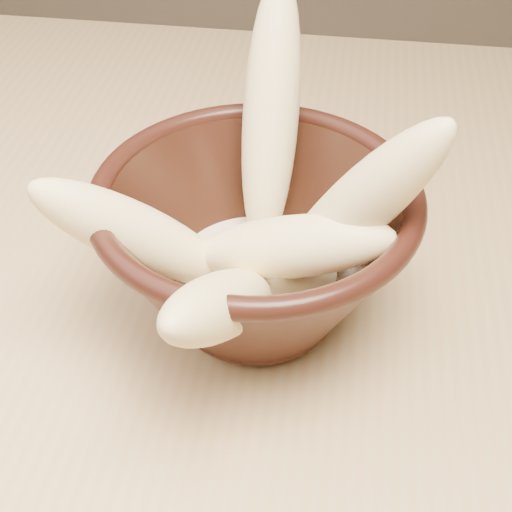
# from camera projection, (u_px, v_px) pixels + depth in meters

# --- Properties ---
(table) EXTENTS (1.20, 0.80, 0.75)m
(table) POSITION_uv_depth(u_px,v_px,m) (286.00, 308.00, 0.65)
(table) COLOR tan
(table) RESTS_ON ground
(bowl) EXTENTS (0.22, 0.22, 0.12)m
(bowl) POSITION_uv_depth(u_px,v_px,m) (256.00, 245.00, 0.49)
(bowl) COLOR black
(bowl) RESTS_ON table
(milk_puddle) EXTENTS (0.12, 0.12, 0.02)m
(milk_puddle) POSITION_uv_depth(u_px,v_px,m) (256.00, 276.00, 0.51)
(milk_puddle) COLOR beige
(milk_puddle) RESTS_ON bowl
(banana_upright) EXTENTS (0.04, 0.14, 0.19)m
(banana_upright) POSITION_uv_depth(u_px,v_px,m) (271.00, 113.00, 0.51)
(banana_upright) COLOR #FADE94
(banana_upright) RESTS_ON bowl
(banana_left) EXTENTS (0.15, 0.09, 0.13)m
(banana_left) POSITION_uv_depth(u_px,v_px,m) (138.00, 235.00, 0.46)
(banana_left) COLOR #FADE94
(banana_left) RESTS_ON bowl
(banana_right) EXTENTS (0.13, 0.07, 0.17)m
(banana_right) POSITION_uv_depth(u_px,v_px,m) (356.00, 208.00, 0.44)
(banana_right) COLOR #FADE94
(banana_right) RESTS_ON bowl
(banana_across) EXTENTS (0.15, 0.06, 0.09)m
(banana_across) POSITION_uv_depth(u_px,v_px,m) (289.00, 247.00, 0.46)
(banana_across) COLOR #FADE94
(banana_across) RESTS_ON bowl
(banana_front) EXTENTS (0.07, 0.16, 0.12)m
(banana_front) POSITION_uv_depth(u_px,v_px,m) (222.00, 305.00, 0.42)
(banana_front) COLOR #FADE94
(banana_front) RESTS_ON bowl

